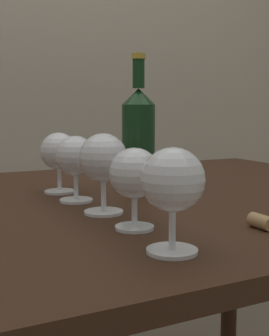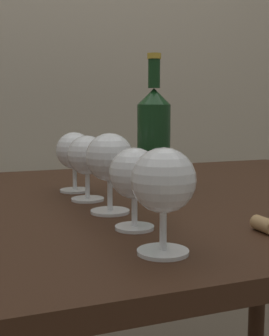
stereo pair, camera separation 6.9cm
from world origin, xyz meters
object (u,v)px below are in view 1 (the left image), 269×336
at_px(wine_glass_rose, 59,153).
at_px(wine_glass_port, 103,160).
at_px(wine_glass_chardonnay, 173,182).
at_px(cork, 261,222).
at_px(wine_bottle, 138,137).
at_px(wine_glass_empty, 76,158).
at_px(wine_glass_pinot, 135,176).

bearing_deg(wine_glass_rose, wine_glass_port, -88.22).
relative_size(wine_glass_chardonnay, wine_glass_port, 0.96).
height_order(wine_glass_rose, cork, wine_glass_rose).
xyz_separation_m(wine_glass_port, cork, (0.17, -0.20, -0.08)).
height_order(wine_bottle, cork, wine_bottle).
height_order(wine_glass_chardonnay, wine_glass_rose, wine_glass_chardonnay).
bearing_deg(wine_glass_rose, wine_glass_empty, -90.24).
bearing_deg(wine_glass_port, wine_glass_pinot, -89.64).
bearing_deg(wine_glass_pinot, wine_bottle, 61.59).
xyz_separation_m(wine_glass_pinot, wine_glass_port, (-0.00, 0.12, 0.01)).
bearing_deg(wine_glass_empty, wine_glass_rose, 89.76).
distance_m(wine_glass_chardonnay, cork, 0.20).
xyz_separation_m(wine_glass_pinot, cork, (0.17, -0.09, -0.07)).
distance_m(wine_glass_port, cork, 0.28).
bearing_deg(wine_bottle, wine_glass_port, -132.08).
distance_m(wine_glass_port, wine_bottle, 0.24).
height_order(wine_glass_chardonnay, wine_bottle, wine_bottle).
relative_size(wine_glass_pinot, wine_glass_empty, 0.96).
height_order(wine_glass_chardonnay, wine_glass_pinot, wine_glass_chardonnay).
distance_m(wine_glass_chardonnay, wine_glass_port, 0.24).
bearing_deg(wine_glass_empty, wine_glass_port, -86.30).
bearing_deg(wine_glass_port, wine_glass_rose, 91.78).
distance_m(wine_glass_port, wine_glass_empty, 0.12).
relative_size(wine_glass_port, cork, 3.31).
bearing_deg(wine_bottle, cork, -87.89).
bearing_deg(wine_glass_chardonnay, cork, 11.95).
relative_size(wine_glass_port, wine_glass_empty, 1.08).
height_order(wine_glass_pinot, wine_glass_rose, wine_glass_rose).
distance_m(wine_bottle, cork, 0.39).
bearing_deg(cork, wine_glass_empty, 119.61).
bearing_deg(wine_bottle, wine_glass_chardonnay, -111.95).
bearing_deg(cork, wine_glass_chardonnay, -168.05).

